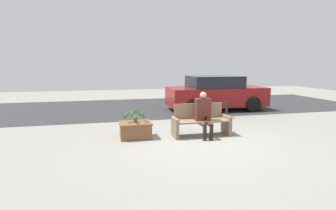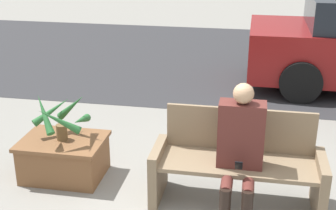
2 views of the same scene
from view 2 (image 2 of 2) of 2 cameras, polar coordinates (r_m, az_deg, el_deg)
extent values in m
cube|color=#2D2D30|center=(9.84, 8.59, 5.54)|extent=(20.00, 6.00, 0.01)
cube|color=#7A664C|center=(4.78, -1.22, -8.08)|extent=(0.09, 0.59, 0.56)
cube|color=#7A664C|center=(4.76, 18.01, -9.40)|extent=(0.09, 0.59, 0.56)
cube|color=#7A664C|center=(4.63, 8.46, -7.12)|extent=(1.49, 0.54, 0.04)
cube|color=#7A664C|center=(4.76, 8.77, -2.96)|extent=(1.49, 0.04, 0.45)
cube|color=#51231E|center=(4.44, 8.90, -3.56)|extent=(0.43, 0.22, 0.64)
sphere|color=tan|center=(4.26, 9.20, 1.38)|extent=(0.19, 0.19, 0.19)
cylinder|color=#51231E|center=(4.41, 7.23, -9.07)|extent=(0.11, 0.44, 0.11)
cylinder|color=#51231E|center=(4.41, 9.78, -9.25)|extent=(0.11, 0.44, 0.11)
cube|color=black|center=(4.32, 8.62, -7.31)|extent=(0.07, 0.09, 0.12)
cube|color=brown|center=(5.29, -12.55, -6.30)|extent=(0.85, 0.62, 0.45)
cube|color=brown|center=(5.20, -12.72, -4.31)|extent=(0.90, 0.67, 0.04)
cylinder|color=brown|center=(5.16, -12.82, -3.25)|extent=(0.12, 0.12, 0.17)
cone|color=#26602D|center=(5.03, -10.56, -1.82)|extent=(0.12, 0.47, 0.21)
cone|color=#26602D|center=(5.19, -11.69, -0.19)|extent=(0.41, 0.23, 0.37)
cone|color=#26602D|center=(5.27, -14.02, -0.71)|extent=(0.36, 0.41, 0.27)
cone|color=#26602D|center=(5.02, -14.85, -1.09)|extent=(0.33, 0.35, 0.38)
cone|color=#26602D|center=(4.90, -13.09, -1.91)|extent=(0.44, 0.23, 0.32)
cylinder|color=black|center=(7.54, 15.86, 2.68)|extent=(0.66, 0.18, 0.66)
cylinder|color=black|center=(9.26, 15.03, 6.16)|extent=(0.66, 0.18, 0.66)
camera|label=1|loc=(4.02, -122.04, -19.87)|focal=28.00mm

